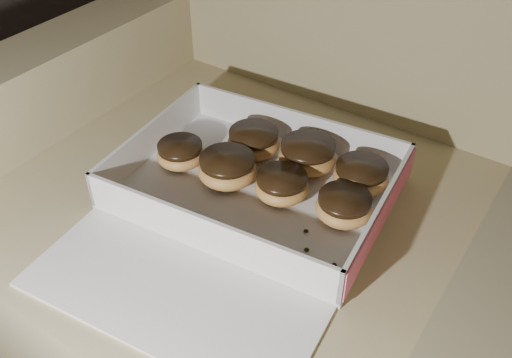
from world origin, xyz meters
name	(u,v)px	position (x,y,z in m)	size (l,w,h in m)	color
armchair	(270,224)	(-0.45, 0.86, 0.31)	(0.94, 0.79, 0.98)	tan
bakery_box	(245,203)	(-0.43, 0.75, 0.45)	(0.44, 0.50, 0.07)	silver
donut_a	(254,141)	(-0.49, 0.86, 0.47)	(0.09, 0.09, 0.04)	#CC9047
donut_b	(361,176)	(-0.30, 0.88, 0.47)	(0.09, 0.09, 0.04)	#CC9047
donut_c	(181,153)	(-0.57, 0.77, 0.47)	(0.08, 0.08, 0.04)	#CC9047
donut_d	(308,155)	(-0.40, 0.88, 0.47)	(0.09, 0.09, 0.05)	#CC9047
donut_e	(282,186)	(-0.39, 0.80, 0.47)	(0.08, 0.08, 0.04)	#CC9047
donut_f	(344,207)	(-0.29, 0.81, 0.47)	(0.08, 0.08, 0.04)	#CC9047
donut_g	(227,169)	(-0.48, 0.78, 0.47)	(0.09, 0.09, 0.05)	#CC9047
crumb_a	(334,265)	(-0.26, 0.72, 0.45)	(0.01, 0.01, 0.00)	black
crumb_b	(173,164)	(-0.58, 0.76, 0.45)	(0.01, 0.01, 0.00)	black
crumb_c	(120,205)	(-0.58, 0.64, 0.45)	(0.01, 0.01, 0.00)	black
crumb_d	(306,231)	(-0.32, 0.75, 0.45)	(0.01, 0.01, 0.00)	black
crumb_e	(307,250)	(-0.30, 0.72, 0.45)	(0.01, 0.01, 0.00)	black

